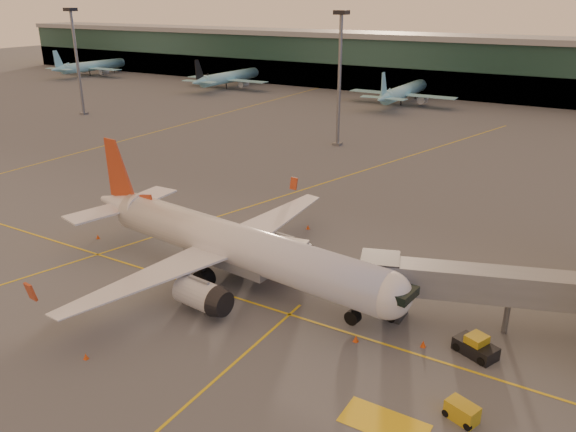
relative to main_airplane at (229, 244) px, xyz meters
The scene contains 16 objects.
ground 9.59m from the main_airplane, 63.54° to the right, with size 600.00×600.00×0.00m, color #4C4F54.
taxi_markings 37.09m from the main_airplane, 95.37° to the left, with size 100.12×173.00×0.01m.
terminal 134.15m from the main_airplane, 88.34° to the left, with size 400.00×20.00×17.60m.
mast_west_far 102.34m from the main_airplane, 147.81° to the left, with size 2.40×2.40×25.60m.
mast_west_near 61.37m from the main_airplane, 105.48° to the left, with size 2.40×2.40×25.60m.
distant_aircraft_row 111.62m from the main_airplane, 98.83° to the left, with size 290.00×34.00×13.00m.
main_airplane is the anchor object (origin of this frame).
jet_bridge 28.50m from the main_airplane, ahead, with size 26.25×11.51×6.08m.
catering_truck 5.87m from the main_airplane, 41.45° to the left, with size 5.50×2.99×4.06m.
gpu_cart 27.93m from the main_airplane, 18.25° to the right, with size 2.58×2.05×1.32m.
pushback_tug 25.48m from the main_airplane, ahead, with size 3.92×3.07×1.79m.
cone_nose 21.62m from the main_airplane, ahead, with size 0.47×0.47×0.59m.
cone_tail 20.79m from the main_airplane, behind, with size 0.43×0.43×0.54m.
cone_wing_right 17.79m from the main_airplane, 96.16° to the right, with size 0.42×0.42×0.53m.
cone_wing_left 16.82m from the main_airplane, 89.17° to the left, with size 0.45×0.45×0.58m.
cone_fwd 16.86m from the main_airplane, 12.89° to the right, with size 0.48×0.48×0.61m.
Camera 1 is at (28.19, -34.11, 27.45)m, focal length 35.00 mm.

